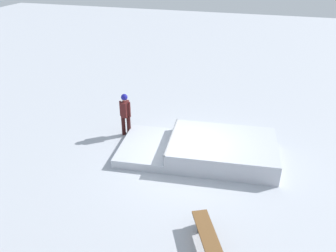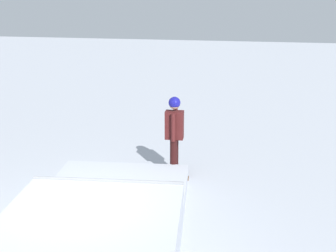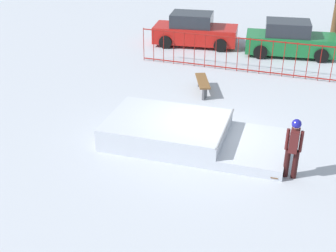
# 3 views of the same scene
# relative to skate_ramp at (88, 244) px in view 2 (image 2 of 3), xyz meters

# --- Properties ---
(ground_plane) EXTENTS (60.00, 60.00, 0.00)m
(ground_plane) POSITION_rel_skate_ramp_xyz_m (0.62, 0.44, -0.32)
(ground_plane) COLOR #B2B7C1
(skate_ramp) EXTENTS (5.63, 3.13, 0.74)m
(skate_ramp) POSITION_rel_skate_ramp_xyz_m (0.00, 0.00, 0.00)
(skate_ramp) COLOR silver
(skate_ramp) RESTS_ON ground
(skater) EXTENTS (0.44, 0.39, 1.73)m
(skater) POSITION_rel_skate_ramp_xyz_m (3.37, -0.65, 0.69)
(skater) COLOR black
(skater) RESTS_ON ground
(skateboard) EXTENTS (0.32, 0.82, 0.09)m
(skateboard) POSITION_rel_skate_ramp_xyz_m (3.00, -0.62, -0.24)
(skateboard) COLOR #593314
(skateboard) RESTS_ON ground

